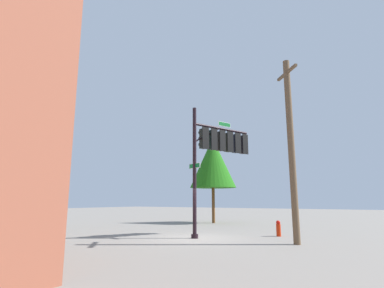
{
  "coord_description": "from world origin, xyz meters",
  "views": [
    {
      "loc": [
        -13.46,
        -8.48,
        1.89
      ],
      "look_at": [
        -0.33,
        -0.05,
        4.82
      ],
      "focal_mm": 28.17,
      "sensor_mm": 36.0,
      "label": 1
    }
  ],
  "objects_px": {
    "signal_pole_assembly": "(218,147)",
    "utility_pole": "(291,145)",
    "tree_near": "(213,162)",
    "fire_hydrant": "(278,228)"
  },
  "relations": [
    {
      "from": "signal_pole_assembly",
      "to": "fire_hydrant",
      "type": "bearing_deg",
      "value": -61.27
    },
    {
      "from": "signal_pole_assembly",
      "to": "fire_hydrant",
      "type": "xyz_separation_m",
      "value": [
        1.51,
        -2.76,
        -4.49
      ]
    },
    {
      "from": "signal_pole_assembly",
      "to": "utility_pole",
      "type": "xyz_separation_m",
      "value": [
        -1.1,
        -4.36,
        -0.5
      ]
    },
    {
      "from": "signal_pole_assembly",
      "to": "utility_pole",
      "type": "distance_m",
      "value": 4.52
    },
    {
      "from": "utility_pole",
      "to": "tree_near",
      "type": "bearing_deg",
      "value": 44.77
    },
    {
      "from": "signal_pole_assembly",
      "to": "tree_near",
      "type": "bearing_deg",
      "value": 30.7
    },
    {
      "from": "signal_pole_assembly",
      "to": "tree_near",
      "type": "distance_m",
      "value": 9.55
    },
    {
      "from": "utility_pole",
      "to": "tree_near",
      "type": "distance_m",
      "value": 13.13
    },
    {
      "from": "signal_pole_assembly",
      "to": "fire_hydrant",
      "type": "relative_size",
      "value": 8.31
    },
    {
      "from": "tree_near",
      "to": "fire_hydrant",
      "type": "bearing_deg",
      "value": -131.24
    }
  ]
}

